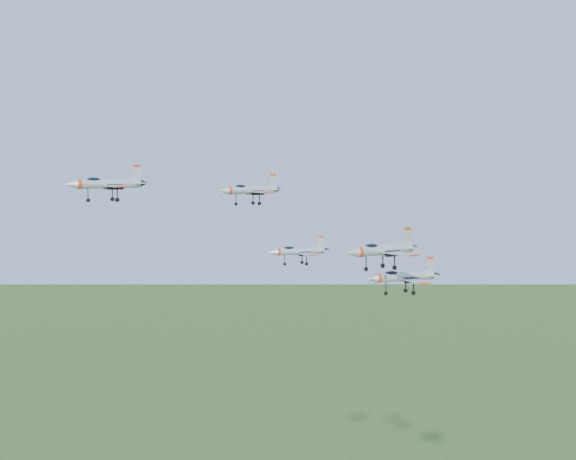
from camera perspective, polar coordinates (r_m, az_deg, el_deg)
jet_lead at (r=131.01m, az=-12.79°, el=3.25°), size 13.94×11.47×3.73m
jet_left_high at (r=127.89m, az=-2.71°, el=2.88°), size 11.78×9.72×3.15m
jet_right_high at (r=116.28m, az=6.70°, el=-1.39°), size 13.97×11.63×3.73m
jet_left_low at (r=141.03m, az=0.74°, el=-1.49°), size 11.98×9.99×3.20m
jet_right_low at (r=126.72m, az=8.15°, el=-3.29°), size 13.54×11.27×3.62m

